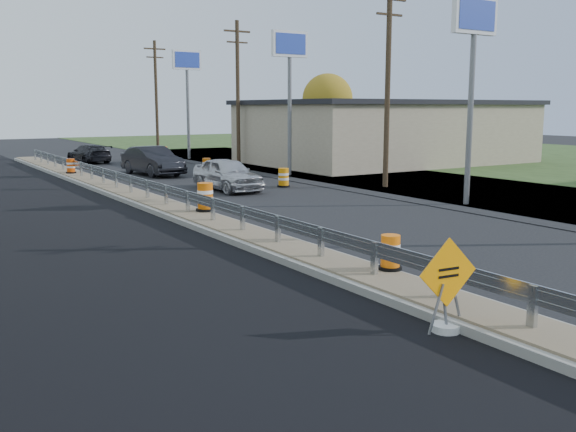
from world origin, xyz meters
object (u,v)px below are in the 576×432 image
barrel_median_near (390,253)px  barrel_shoulder_near (284,178)px  barrel_median_mid (205,198)px  barrel_shoulder_far (164,153)px  caution_sign (447,308)px  barrel_shoulder_mid (207,166)px  car_dark_mid (153,161)px  barrel_median_far (71,166)px  car_silver (227,174)px  car_dark_far (89,154)px

barrel_median_near → barrel_shoulder_near: size_ratio=0.86×
barrel_median_mid → barrel_shoulder_far: 27.34m
caution_sign → barrel_shoulder_mid: caution_sign is taller
barrel_median_near → car_dark_mid: car_dark_mid is taller
barrel_shoulder_mid → barrel_median_far: bearing=166.1°
barrel_shoulder_far → car_dark_mid: (-5.10, -11.29, 0.39)m
barrel_shoulder_mid → barrel_shoulder_far: 12.07m
barrel_shoulder_mid → barrel_shoulder_far: size_ratio=0.99×
barrel_median_far → car_silver: bearing=-63.9°
barrel_median_far → car_silver: 10.70m
barrel_shoulder_mid → car_dark_mid: car_dark_mid is taller
caution_sign → barrel_shoulder_near: size_ratio=1.81×
car_dark_far → car_dark_mid: bearing=86.8°
barrel_shoulder_near → barrel_shoulder_far: barrel_shoulder_near is taller
caution_sign → barrel_median_near: bearing=70.5°
car_silver → barrel_shoulder_near: bearing=-6.7°
caution_sign → barrel_shoulder_far: (10.10, 38.66, 0.00)m
barrel_median_mid → car_silver: 7.42m
car_dark_mid → car_silver: bearing=-93.3°
barrel_median_far → car_dark_far: 9.69m
barrel_median_far → car_dark_mid: bearing=-15.9°
barrel_median_near → barrel_median_far: bearing=91.5°
barrel_median_near → barrel_median_mid: barrel_median_mid is taller
barrel_shoulder_mid → car_dark_far: 11.53m
barrel_shoulder_far → barrel_median_far: bearing=-132.8°
barrel_shoulder_far → car_dark_far: bearing=-170.1°
car_silver → car_dark_far: 18.70m
barrel_median_mid → car_dark_far: size_ratio=0.22×
barrel_shoulder_far → car_silver: car_silver is taller
barrel_median_mid → barrel_median_far: 15.86m
barrel_shoulder_mid → car_dark_mid: bearing=169.0°
car_silver → caution_sign: bearing=-107.7°
barrel_median_near → car_dark_far: (2.75, 34.54, 0.03)m
barrel_median_near → barrel_median_far: barrel_median_far is taller
barrel_median_far → car_dark_far: bearing=69.2°
barrel_median_far → car_silver: (4.71, -9.61, 0.14)m
car_dark_far → barrel_median_far: bearing=61.5°
barrel_median_mid → caution_sign: bearing=-96.5°
barrel_median_far → car_dark_mid: car_dark_mid is taller
barrel_shoulder_far → barrel_median_mid: bearing=-108.4°
caution_sign → barrel_shoulder_near: (8.36, 18.72, 0.02)m
barrel_shoulder_mid → barrel_shoulder_far: (2.04, 11.89, 0.00)m
barrel_shoulder_near → car_dark_far: (-4.15, 18.92, 0.20)m
barrel_shoulder_far → car_silver: (-4.63, -19.69, 0.33)m
barrel_shoulder_far → car_dark_mid: car_dark_mid is taller
car_dark_far → barrel_median_near: bearing=77.8°
barrel_median_near → car_silver: size_ratio=0.18×
barrel_shoulder_near → car_silver: bearing=175.0°
barrel_median_near → car_dark_far: car_dark_far is taller
caution_sign → car_dark_mid: (5.00, 27.37, 0.39)m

